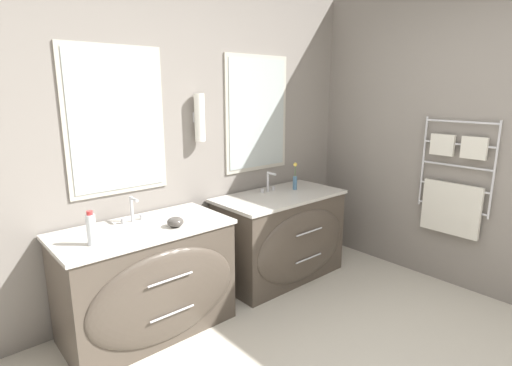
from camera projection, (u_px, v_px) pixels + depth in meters
wall_back at (179, 140)px, 3.21m from camera, size 5.32×0.17×2.60m
wall_right at (435, 137)px, 3.54m from camera, size 0.13×4.19×2.60m
vanity_left at (149, 280)px, 2.80m from camera, size 1.18×0.68×0.78m
vanity_right at (282, 236)px, 3.65m from camera, size 1.18×0.68×0.78m
faucet_left at (132, 210)px, 2.83m from camera, size 0.17×0.12×0.19m
faucet_right at (269, 182)px, 3.68m from camera, size 0.17×0.12×0.19m
toiletry_bottle at (91, 229)px, 2.41m from camera, size 0.06×0.06×0.22m
amenity_bowl at (175, 222)px, 2.74m from camera, size 0.11×0.11×0.07m
flower_vase at (295, 179)px, 3.75m from camera, size 0.04×0.04×0.26m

